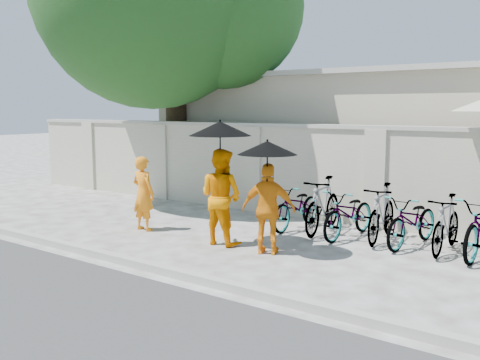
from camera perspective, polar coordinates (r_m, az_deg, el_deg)
The scene contains 16 objects.
ground at distance 9.74m, azimuth -4.08°, elevation -6.78°, with size 80.00×80.00×0.00m, color silver.
kerb at distance 8.55m, azimuth -11.56°, elevation -8.56°, with size 40.00×0.16×0.12m, color #A2A196.
compound_wall at distance 11.66m, azimuth 9.92°, elevation 0.53°, with size 20.00×0.30×2.00m, color beige.
building_behind at distance 14.79m, azimuth 20.06°, elevation 4.00°, with size 14.00×6.00×3.20m, color #B8B09D.
shade_tree at distance 14.35m, azimuth -7.96°, elevation 18.33°, with size 6.70×6.20×8.20m.
monk_left at distance 10.79m, azimuth -10.28°, elevation -1.43°, with size 0.54×0.36×1.49m, color orange.
monk_center at distance 9.55m, azimuth -2.04°, elevation -1.78°, with size 0.84×0.65×1.72m, color orange.
parasol_center at distance 9.33m, azimuth -2.14°, elevation 5.50°, with size 1.10×1.10×1.23m.
monk_right at distance 8.90m, azimuth 3.06°, elevation -3.10°, with size 0.90×0.37×1.53m, color orange.
parasol_right at distance 8.69m, azimuth 2.93°, elevation 3.45°, with size 0.98×0.98×1.03m.
bike_0 at distance 10.88m, azimuth 6.09°, elevation -2.82°, with size 0.60×1.73×0.91m, color gray.
bike_1 at distance 10.57m, azimuth 8.84°, elevation -2.66°, with size 0.51×1.82×1.09m, color gray.
bike_2 at distance 10.28m, azimuth 11.58°, elevation -3.51°, with size 0.61×1.76×0.92m, color gray.
bike_3 at distance 10.14m, azimuth 14.89°, elevation -3.40°, with size 0.49×1.75×1.05m, color gray.
bike_4 at distance 9.92m, azimuth 17.96°, elevation -4.13°, with size 0.61×1.76×0.92m, color gray.
bike_5 at distance 9.68m, azimuth 21.15°, elevation -4.40°, with size 0.46×1.62×0.98m, color gray.
Camera 1 is at (6.11, -7.18, 2.43)m, focal length 40.00 mm.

